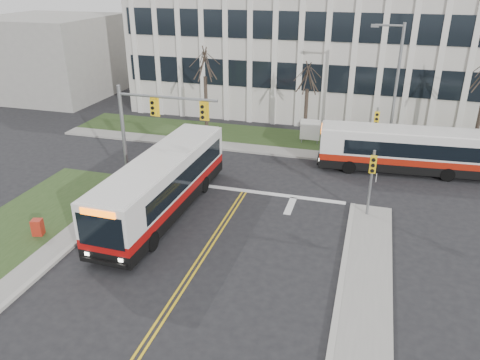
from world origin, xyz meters
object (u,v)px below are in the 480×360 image
(bus_main, at_px, (163,185))
(newspaper_box_red, at_px, (38,228))
(streetlight, at_px, (394,85))
(bus_cross, at_px, (404,151))
(directory_sign, at_px, (310,130))

(bus_main, height_order, newspaper_box_red, bus_main)
(streetlight, distance_m, newspaper_box_red, 23.48)
(bus_cross, relative_size, newspaper_box_red, 11.28)
(directory_sign, relative_size, bus_cross, 0.19)
(newspaper_box_red, bearing_deg, bus_cross, 23.62)
(directory_sign, xyz_separation_m, newspaper_box_red, (-10.99, -17.31, -0.70))
(bus_cross, bearing_deg, newspaper_box_red, -56.21)
(directory_sign, xyz_separation_m, bus_cross, (6.62, -3.50, 0.26))
(directory_sign, bearing_deg, bus_cross, -27.87)
(directory_sign, height_order, bus_cross, bus_cross)
(directory_sign, distance_m, newspaper_box_red, 20.51)
(directory_sign, height_order, bus_main, bus_main)
(streetlight, distance_m, bus_main, 16.93)
(streetlight, height_order, bus_cross, streetlight)
(directory_sign, distance_m, bus_main, 14.43)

